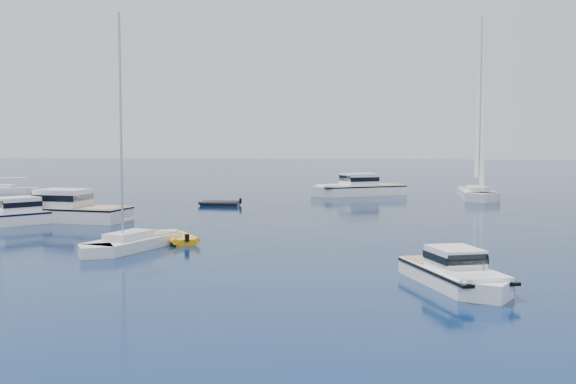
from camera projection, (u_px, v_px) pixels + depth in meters
name	position (u px, v px, depth m)	size (l,w,h in m)	color
ground	(268.00, 274.00, 34.25)	(400.00, 400.00, 0.00)	navy
motor_cruiser_near	(456.00, 286.00, 31.40)	(2.50, 8.17, 2.15)	white
motor_cruiser_left	(14.00, 224.00, 54.30)	(3.04, 9.94, 2.61)	white
motor_cruiser_centre	(61.00, 221.00, 56.67)	(3.71, 12.12, 3.18)	white
motor_cruiser_distant	(357.00, 195.00, 82.33)	(3.72, 12.17, 3.19)	white
sailboat_fore	(133.00, 248.00, 42.26)	(2.48, 9.55, 14.04)	silver
sailboat_sails_r	(477.00, 198.00, 78.69)	(3.53, 13.59, 19.98)	silver
sailboat_far_l	(6.00, 193.00, 86.22)	(2.38, 9.14, 13.43)	white
tender_yellow	(179.00, 242.00, 44.83)	(2.08, 3.83, 0.95)	orange
tender_grey_near	(478.00, 291.00, 30.32)	(1.66, 2.89, 0.95)	black
tender_grey_far	(220.00, 206.00, 69.63)	(2.19, 4.07, 0.95)	black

